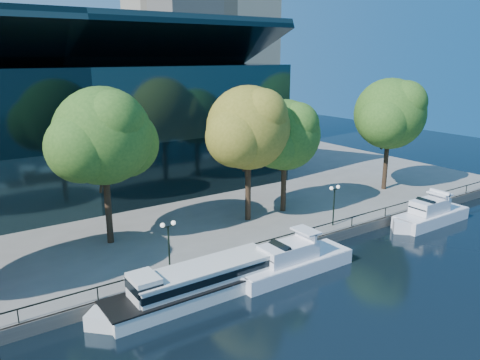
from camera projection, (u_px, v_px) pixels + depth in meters
ground at (245, 292)px, 35.03m from camera, size 160.00×160.00×0.00m
promenade at (92, 181)px, 63.83m from camera, size 90.00×67.08×1.00m
railing at (222, 253)px, 37.11m from camera, size 88.20×0.08×0.99m
convention_building at (65, 130)px, 55.91m from camera, size 50.00×24.57×21.43m
tour_boat at (194, 283)px, 33.72m from camera, size 15.25×3.40×2.89m
cruiser_near at (289, 261)px, 37.68m from camera, size 11.73×3.02×3.40m
cruiser_far at (429, 214)px, 48.74m from camera, size 10.45×2.90×3.41m
tree_2 at (105, 138)px, 39.32m from camera, size 10.37×8.50×13.73m
tree_3 at (250, 130)px, 45.11m from camera, size 10.15×8.32×13.43m
tree_4 at (286, 136)px, 48.13m from camera, size 9.12×7.48×11.85m
tree_5 at (391, 115)px, 56.02m from camera, size 10.58×8.67×13.58m
lamp_1 at (168, 235)px, 35.40m from camera, size 1.26×0.36×4.03m
lamp_2 at (334, 196)px, 45.08m from camera, size 1.26×0.36×4.03m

